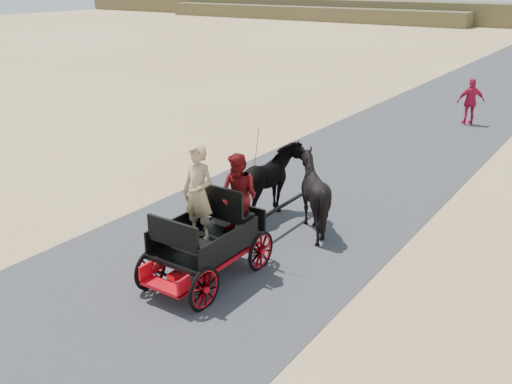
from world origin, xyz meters
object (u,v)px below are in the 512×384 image
Objects in this scene: horse_left at (271,183)px; horse_right at (313,193)px; carriage at (207,260)px; pedestrian at (471,102)px.

horse_right reaches higher than horse_left.
horse_left reaches higher than carriage.
pedestrian is at bearing -96.72° from horse_left.
pedestrian is (1.37, 11.64, 0.02)m from horse_left.
horse_right is (0.55, 3.00, 0.49)m from carriage.
horse_left is (-0.55, 3.00, 0.49)m from carriage.
horse_left is 1.18× the size of horse_right.
pedestrian is (0.82, 14.64, 0.50)m from carriage.
horse_left is 1.16× the size of pedestrian.
pedestrian is (0.27, 11.64, 0.01)m from horse_right.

